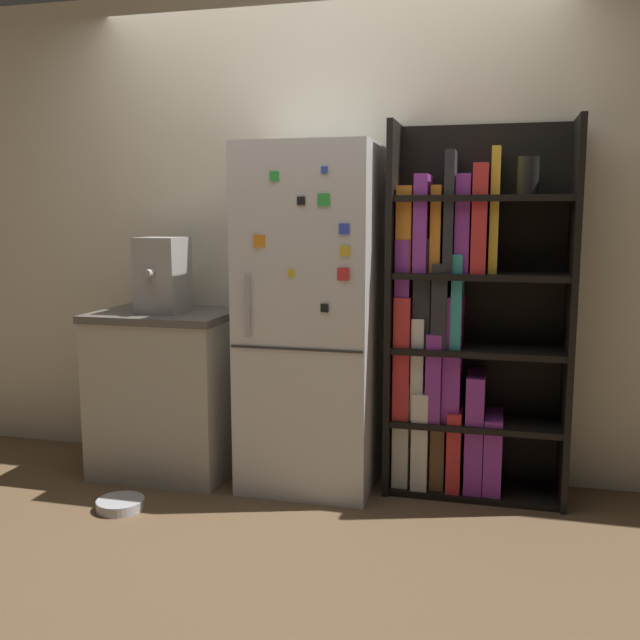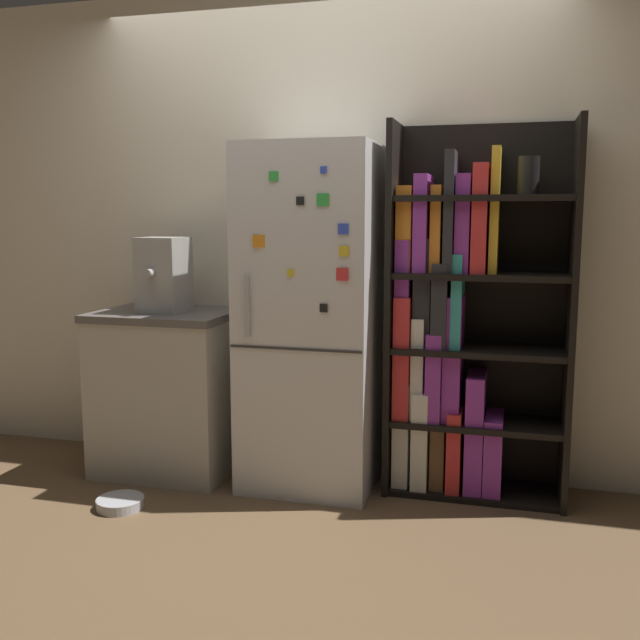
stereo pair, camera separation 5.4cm
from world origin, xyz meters
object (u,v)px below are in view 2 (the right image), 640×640
Objects in this scene: refrigerator at (311,319)px; bookshelf at (456,332)px; pet_bowl at (120,502)px; espresso_machine at (164,275)px.

bookshelf reaches higher than refrigerator.
refrigerator is 1.29m from pet_bowl.
refrigerator is 0.83m from espresso_machine.
pet_bowl is at bearing -156.04° from bookshelf.
bookshelf is 8.10× the size of pet_bowl.
bookshelf reaches higher than pet_bowl.
bookshelf is at bearing 8.96° from refrigerator.
bookshelf is at bearing 23.96° from pet_bowl.
refrigerator is 4.40× the size of espresso_machine.
bookshelf is (0.73, 0.11, -0.05)m from refrigerator.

